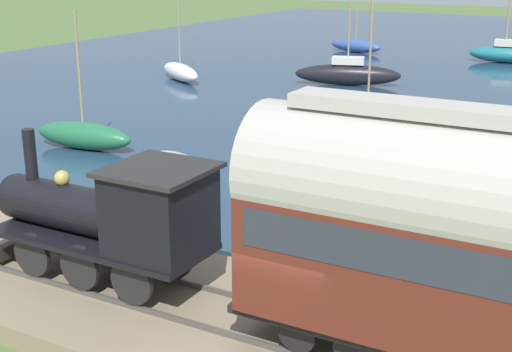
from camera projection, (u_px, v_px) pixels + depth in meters
rail_embankment at (287, 342)px, 14.29m from camera, size 5.20×56.00×0.58m
steam_locomotive at (116, 214)px, 15.67m from camera, size 2.08×5.81×3.25m
passenger_coach at (490, 239)px, 11.69m from camera, size 2.44×8.88×4.79m
sailboat_gray at (367, 120)px, 31.63m from camera, size 3.98×5.48×7.16m
sailboat_black at (348, 73)px, 42.86m from camera, size 3.25×6.42×8.01m
sailboat_white at (180, 71)px, 44.46m from camera, size 3.74×4.79×9.32m
sailboat_green at (84, 135)px, 28.97m from camera, size 1.62×4.57×5.55m
sailboat_teal at (505, 53)px, 51.67m from camera, size 2.15×5.09×7.60m
sailboat_blue at (356, 45)px, 57.02m from camera, size 2.22×4.80×7.70m
rowboat_mid_harbor at (441, 246)px, 18.95m from camera, size 1.50×3.04×0.42m
rowboat_near_shore at (177, 157)px, 27.33m from camera, size 1.26×2.32×0.32m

